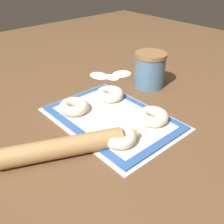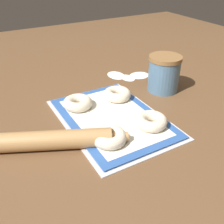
{
  "view_description": "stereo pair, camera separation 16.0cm",
  "coord_description": "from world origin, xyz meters",
  "px_view_note": "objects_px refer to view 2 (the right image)",
  "views": [
    {
      "loc": [
        0.57,
        -0.51,
        0.5
      ],
      "look_at": [
        -0.0,
        -0.01,
        0.03
      ],
      "focal_mm": 42.0,
      "sensor_mm": 36.0,
      "label": 1
    },
    {
      "loc": [
        0.66,
        -0.38,
        0.5
      ],
      "look_at": [
        -0.0,
        -0.01,
        0.03
      ],
      "focal_mm": 42.0,
      "sensor_mm": 36.0,
      "label": 2
    }
  ],
  "objects_px": {
    "bagel_back_right": "(151,121)",
    "rolling_pin": "(52,140)",
    "flour_canister": "(164,73)",
    "bagel_back_left": "(117,94)",
    "baking_tray": "(112,118)",
    "bagel_front_left": "(78,103)",
    "bagel_front_right": "(109,137)"
  },
  "relations": [
    {
      "from": "bagel_front_right",
      "to": "baking_tray",
      "type": "bearing_deg",
      "value": 146.94
    },
    {
      "from": "baking_tray",
      "to": "bagel_back_left",
      "type": "distance_m",
      "value": 0.13
    },
    {
      "from": "flour_canister",
      "to": "rolling_pin",
      "type": "bearing_deg",
      "value": -74.78
    },
    {
      "from": "bagel_back_left",
      "to": "rolling_pin",
      "type": "relative_size",
      "value": 0.25
    },
    {
      "from": "rolling_pin",
      "to": "bagel_back_right",
      "type": "bearing_deg",
      "value": 78.66
    },
    {
      "from": "flour_canister",
      "to": "bagel_front_left",
      "type": "bearing_deg",
      "value": -93.43
    },
    {
      "from": "bagel_front_left",
      "to": "bagel_front_right",
      "type": "xyz_separation_m",
      "value": [
        0.23,
        -0.0,
        0.0
      ]
    },
    {
      "from": "baking_tray",
      "to": "rolling_pin",
      "type": "distance_m",
      "value": 0.24
    },
    {
      "from": "baking_tray",
      "to": "flour_canister",
      "type": "relative_size",
      "value": 3.13
    },
    {
      "from": "bagel_front_left",
      "to": "bagel_back_right",
      "type": "height_order",
      "value": "same"
    },
    {
      "from": "flour_canister",
      "to": "rolling_pin",
      "type": "relative_size",
      "value": 0.35
    },
    {
      "from": "bagel_front_left",
      "to": "bagel_front_right",
      "type": "relative_size",
      "value": 1.0
    },
    {
      "from": "bagel_front_left",
      "to": "bagel_front_right",
      "type": "bearing_deg",
      "value": -0.1
    },
    {
      "from": "bagel_front_left",
      "to": "bagel_back_right",
      "type": "relative_size",
      "value": 1.0
    },
    {
      "from": "bagel_front_right",
      "to": "flour_canister",
      "type": "relative_size",
      "value": 0.72
    },
    {
      "from": "bagel_front_left",
      "to": "flour_canister",
      "type": "distance_m",
      "value": 0.38
    },
    {
      "from": "flour_canister",
      "to": "baking_tray",
      "type": "bearing_deg",
      "value": -72.42
    },
    {
      "from": "bagel_front_right",
      "to": "bagel_back_left",
      "type": "distance_m",
      "value": 0.27
    },
    {
      "from": "baking_tray",
      "to": "bagel_front_right",
      "type": "relative_size",
      "value": 4.35
    },
    {
      "from": "bagel_back_right",
      "to": "flour_canister",
      "type": "distance_m",
      "value": 0.3
    },
    {
      "from": "bagel_back_right",
      "to": "flour_canister",
      "type": "bearing_deg",
      "value": 133.75
    },
    {
      "from": "baking_tray",
      "to": "bagel_back_left",
      "type": "bearing_deg",
      "value": 141.69
    },
    {
      "from": "bagel_front_left",
      "to": "flour_canister",
      "type": "xyz_separation_m",
      "value": [
        0.02,
        0.37,
        0.04
      ]
    },
    {
      "from": "bagel_front_left",
      "to": "bagel_back_left",
      "type": "distance_m",
      "value": 0.16
    },
    {
      "from": "baking_tray",
      "to": "bagel_back_right",
      "type": "distance_m",
      "value": 0.14
    },
    {
      "from": "flour_canister",
      "to": "rolling_pin",
      "type": "distance_m",
      "value": 0.55
    },
    {
      "from": "bagel_front_left",
      "to": "rolling_pin",
      "type": "relative_size",
      "value": 0.25
    },
    {
      "from": "bagel_back_right",
      "to": "flour_canister",
      "type": "height_order",
      "value": "flour_canister"
    },
    {
      "from": "flour_canister",
      "to": "rolling_pin",
      "type": "height_order",
      "value": "flour_canister"
    },
    {
      "from": "bagel_back_right",
      "to": "bagel_back_left",
      "type": "bearing_deg",
      "value": 179.95
    },
    {
      "from": "bagel_back_left",
      "to": "flour_canister",
      "type": "bearing_deg",
      "value": 87.36
    },
    {
      "from": "bagel_back_right",
      "to": "rolling_pin",
      "type": "height_order",
      "value": "rolling_pin"
    }
  ]
}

